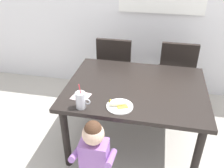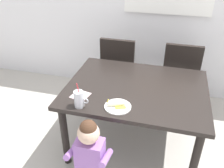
% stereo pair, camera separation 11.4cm
% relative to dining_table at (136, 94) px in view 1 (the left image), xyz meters
% --- Properties ---
extents(ground_plane, '(24.00, 24.00, 0.00)m').
position_rel_dining_table_xyz_m(ground_plane, '(0.00, 0.00, -0.64)').
color(ground_plane, '#B7B2A8').
extents(dining_table, '(1.35, 1.05, 0.73)m').
position_rel_dining_table_xyz_m(dining_table, '(0.00, 0.00, 0.00)').
color(dining_table, black).
rests_on(dining_table, ground).
extents(dining_chair_left, '(0.44, 0.44, 0.96)m').
position_rel_dining_table_xyz_m(dining_chair_left, '(-0.35, 0.73, -0.10)').
color(dining_chair_left, black).
rests_on(dining_chair_left, ground).
extents(dining_chair_right, '(0.44, 0.45, 0.96)m').
position_rel_dining_table_xyz_m(dining_chair_right, '(0.42, 0.76, -0.10)').
color(dining_chair_right, black).
rests_on(dining_chair_right, ground).
extents(toddler_standing, '(0.33, 0.24, 0.84)m').
position_rel_dining_table_xyz_m(toddler_standing, '(-0.23, -0.73, -0.12)').
color(toddler_standing, '#3F4760').
rests_on(toddler_standing, ground).
extents(milk_cup, '(0.13, 0.08, 0.25)m').
position_rel_dining_table_xyz_m(milk_cup, '(-0.42, -0.44, 0.16)').
color(milk_cup, silver).
rests_on(milk_cup, dining_table).
extents(snack_plate, '(0.23, 0.23, 0.01)m').
position_rel_dining_table_xyz_m(snack_plate, '(-0.10, -0.37, 0.10)').
color(snack_plate, white).
rests_on(snack_plate, dining_table).
extents(peeled_banana, '(0.18, 0.13, 0.07)m').
position_rel_dining_table_xyz_m(peeled_banana, '(-0.11, -0.36, 0.12)').
color(peeled_banana, '#F4EAC6').
rests_on(peeled_banana, snack_plate).
extents(paper_napkin, '(0.18, 0.18, 0.00)m').
position_rel_dining_table_xyz_m(paper_napkin, '(-0.47, -0.28, 0.09)').
color(paper_napkin, silver).
rests_on(paper_napkin, dining_table).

